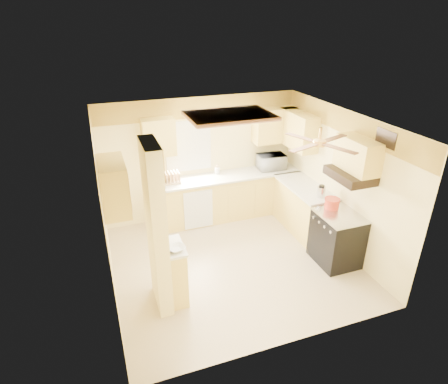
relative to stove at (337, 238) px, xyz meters
name	(u,v)px	position (x,y,z in m)	size (l,w,h in m)	color
floor	(233,262)	(-1.67, 0.55, -0.46)	(4.00, 4.00, 0.00)	tan
ceiling	(235,121)	(-1.67, 0.55, 2.04)	(4.00, 4.00, 0.00)	white
wall_back	(201,159)	(-1.67, 2.45, 0.79)	(4.00, 4.00, 0.00)	#FFEA9B
wall_front	(293,266)	(-1.67, -1.35, 0.79)	(4.00, 4.00, 0.00)	#FFEA9B
wall_left	(105,219)	(-3.67, 0.55, 0.79)	(3.80, 3.80, 0.00)	#FFEA9B
wall_right	(340,181)	(0.33, 0.55, 0.79)	(3.80, 3.80, 0.00)	#FFEA9B
wallpaper_border	(199,107)	(-1.67, 2.43, 1.84)	(4.00, 0.02, 0.40)	#F9DC49
partition_column	(157,230)	(-3.02, 0.00, 0.79)	(0.20, 0.70, 2.50)	#FFEA9B
partition_ledge	(176,274)	(-2.80, 0.00, -0.01)	(0.25, 0.55, 0.90)	#FFDB6C
ledge_top	(174,247)	(-2.80, 0.00, 0.46)	(0.28, 0.58, 0.04)	silver
lower_cabinets_back	(229,197)	(-1.17, 2.15, -0.01)	(3.00, 0.60, 0.90)	#FFDB6C
lower_cabinets_right	(303,209)	(0.03, 1.15, -0.01)	(0.60, 1.40, 0.90)	#FFDB6C
countertop_back	(229,176)	(-1.17, 2.14, 0.46)	(3.04, 0.64, 0.04)	silver
countertop_right	(305,187)	(0.02, 1.15, 0.46)	(0.64, 1.44, 0.04)	silver
dishwasher_panel	(198,210)	(-1.92, 1.84, -0.03)	(0.58, 0.02, 0.80)	white
window	(188,146)	(-1.92, 2.44, 1.09)	(0.92, 0.02, 1.02)	white
upper_cab_back_left	(159,137)	(-2.52, 2.27, 1.39)	(0.60, 0.35, 0.70)	#FFDB6C
upper_cab_back_right	(275,125)	(-0.12, 2.27, 1.39)	(0.90, 0.35, 0.70)	#FFDB6C
upper_cab_right	(298,130)	(0.16, 1.80, 1.39)	(0.35, 1.00, 0.70)	#FFDB6C
upper_cab_left_wall	(113,186)	(-3.49, 0.30, 1.39)	(0.35, 0.75, 0.70)	#FFDB6C
upper_cab_over_stove	(358,155)	(0.16, 0.00, 1.49)	(0.35, 0.76, 0.52)	#FFDB6C
stove	(337,238)	(0.00, 0.00, 0.00)	(0.68, 0.77, 0.92)	black
range_hood	(350,175)	(0.07, 0.00, 1.16)	(0.50, 0.76, 0.14)	black
poster_menu	(162,189)	(-2.91, 0.00, 1.39)	(0.02, 0.42, 0.57)	black
poster_nashville	(165,231)	(-2.91, 0.00, 0.74)	(0.02, 0.42, 0.57)	black
ceiling_light_panel	(230,116)	(-1.57, 1.05, 2.00)	(1.35, 0.95, 0.06)	brown
ceiling_fan	(319,142)	(-0.67, -0.15, 1.83)	(1.15, 1.15, 0.26)	gold
vent_grate	(386,138)	(0.31, -0.35, 1.84)	(0.02, 0.40, 0.25)	black
microwave	(271,162)	(-0.20, 2.18, 0.64)	(0.57, 0.38, 0.31)	white
bowl	(177,248)	(-2.78, -0.12, 0.51)	(0.24, 0.24, 0.06)	white
dutch_oven	(332,203)	(0.01, 0.26, 0.54)	(0.26, 0.26, 0.18)	red
kettle	(321,191)	(0.04, 0.65, 0.59)	(0.15, 0.15, 0.23)	silver
dish_rack	(171,179)	(-2.37, 2.19, 0.56)	(0.38, 0.29, 0.21)	#DCB37F
utensil_crock	(217,171)	(-1.37, 2.30, 0.55)	(0.10, 0.10, 0.20)	white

